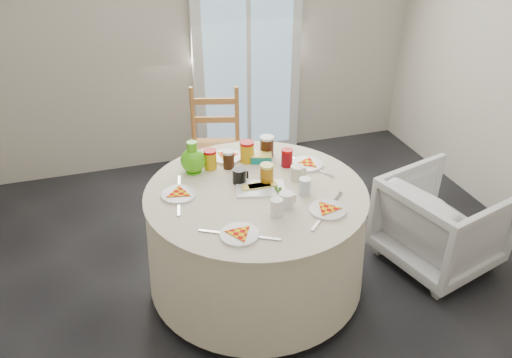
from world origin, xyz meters
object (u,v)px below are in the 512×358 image
object	(u,v)px
table	(256,237)
green_pitcher	(192,151)
armchair	(443,214)
wooden_chair	(215,148)

from	to	relation	value
table	green_pitcher	xyz separation A→B (m)	(-0.31, 0.33, 0.49)
armchair	wooden_chair	bearing A→B (deg)	30.31
table	wooden_chair	xyz separation A→B (m)	(-0.00, 1.10, 0.09)
green_pitcher	wooden_chair	bearing A→B (deg)	92.42
wooden_chair	green_pitcher	distance (m)	0.92
wooden_chair	green_pitcher	xyz separation A→B (m)	(-0.31, -0.76, 0.40)
wooden_chair	armchair	bearing A→B (deg)	-28.67
armchair	green_pitcher	bearing A→B (deg)	57.69
table	armchair	world-z (taller)	armchair
wooden_chair	armchair	distance (m)	1.79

